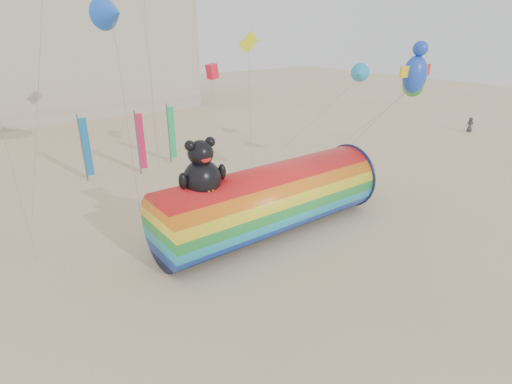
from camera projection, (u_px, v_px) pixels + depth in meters
ground at (265, 242)px, 22.24m from camera, size 160.00×160.00×0.00m
windsock_assembly at (270, 198)px, 22.68m from camera, size 13.77×4.20×6.35m
kite_handler at (332, 184)px, 28.30m from camera, size 0.72×0.64×1.65m
fabric_bundle at (351, 198)px, 27.61m from camera, size 2.62×1.35×0.41m
festival_banners at (134, 141)px, 32.23m from camera, size 7.90×1.33×5.20m
flying_kites at (235, 12)px, 22.29m from camera, size 27.56×16.41×9.41m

